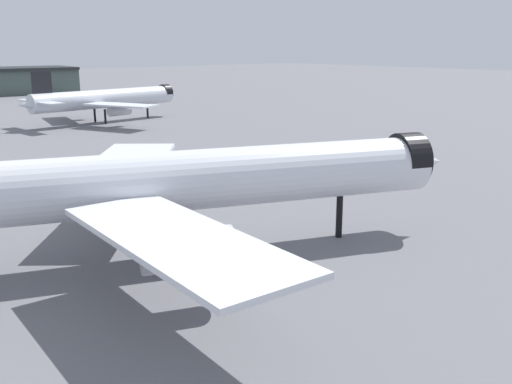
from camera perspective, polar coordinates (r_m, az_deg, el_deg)
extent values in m
plane|color=slate|center=(61.52, -2.92, -5.73)|extent=(900.00, 900.00, 0.00)
cylinder|color=silver|center=(58.08, -6.79, 1.16)|extent=(52.13, 25.99, 6.12)
cone|color=silver|center=(68.84, 15.65, 2.82)|extent=(8.50, 8.09, 6.00)
cylinder|color=black|center=(68.07, 14.83, 3.14)|extent=(4.88, 6.76, 6.18)
cube|color=silver|center=(72.24, -12.63, 2.92)|extent=(22.20, 24.05, 0.49)
cylinder|color=#B7BAC1|center=(70.00, -11.21, 0.94)|extent=(8.25, 5.96, 3.37)
cube|color=silver|center=(43.20, -7.77, -4.63)|extent=(10.36, 24.78, 0.49)
cylinder|color=#B7BAC1|center=(46.80, -6.85, -5.70)|extent=(8.25, 5.96, 3.37)
cylinder|color=black|center=(65.25, 8.29, -2.40)|extent=(0.73, 0.73, 4.90)
cylinder|color=black|center=(62.12, -9.71, -3.33)|extent=(0.73, 0.73, 4.90)
cylinder|color=black|center=(56.11, -8.59, -5.25)|extent=(0.73, 0.73, 4.90)
cylinder|color=silver|center=(166.56, -14.75, 8.98)|extent=(43.75, 9.01, 5.09)
cone|color=silver|center=(178.96, -8.78, 9.64)|extent=(6.02, 5.47, 4.98)
cone|color=silver|center=(156.20, -21.56, 8.12)|extent=(7.02, 5.41, 4.83)
cylinder|color=black|center=(178.31, -9.04, 9.73)|extent=(2.75, 5.32, 5.14)
cube|color=silver|center=(175.51, -17.84, 8.82)|extent=(11.11, 20.61, 0.41)
cylinder|color=#B7BAC1|center=(174.13, -17.12, 8.28)|extent=(6.31, 3.34, 2.80)
cube|color=silver|center=(154.47, -13.34, 8.44)|extent=(14.10, 20.72, 0.41)
cylinder|color=#B7BAC1|center=(157.17, -13.46, 7.91)|extent=(6.31, 3.34, 2.80)
cube|color=black|center=(157.38, -20.54, 9.74)|extent=(5.24, 0.98, 8.14)
cube|color=silver|center=(161.94, -21.53, 8.49)|extent=(4.61, 8.15, 0.31)
cube|color=silver|center=(152.66, -19.84, 8.34)|extent=(4.61, 8.15, 0.31)
cylinder|color=black|center=(174.73, -10.76, 7.93)|extent=(0.61, 0.61, 4.07)
cylinder|color=black|center=(168.16, -15.76, 7.40)|extent=(0.61, 0.61, 4.07)
cylinder|color=black|center=(163.63, -14.79, 7.28)|extent=(0.61, 0.61, 4.07)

